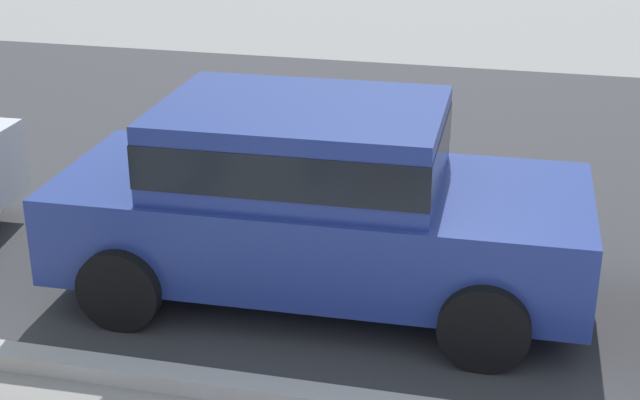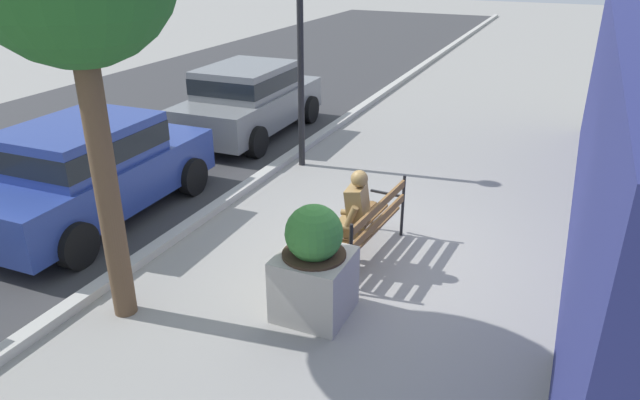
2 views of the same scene
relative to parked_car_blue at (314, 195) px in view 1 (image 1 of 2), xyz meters
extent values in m
cube|color=#38383A|center=(0.57, 3.05, -0.84)|extent=(60.00, 9.00, 0.01)
cube|color=navy|center=(0.06, 0.00, -0.23)|extent=(4.14, 1.80, 0.70)
cube|color=navy|center=(-0.09, 0.00, 0.42)|extent=(2.17, 1.61, 0.60)
cube|color=black|center=(-0.09, 0.00, 0.42)|extent=(2.18, 1.63, 0.33)
cylinder|color=black|center=(1.37, 0.88, -0.52)|extent=(0.65, 0.24, 0.64)
cylinder|color=black|center=(1.41, -0.82, -0.52)|extent=(0.65, 0.24, 0.64)
cylinder|color=black|center=(-1.30, 0.82, -0.52)|extent=(0.65, 0.24, 0.64)
cylinder|color=black|center=(-1.26, -0.88, -0.52)|extent=(0.65, 0.24, 0.64)
camera|label=1|loc=(1.63, -6.55, 2.74)|focal=52.74mm
camera|label=2|loc=(-6.09, -6.55, 3.13)|focal=32.53mm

